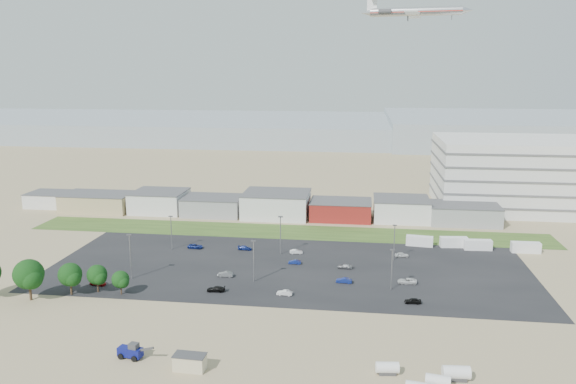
% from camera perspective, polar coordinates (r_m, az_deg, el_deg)
% --- Properties ---
extents(ground, '(700.00, 700.00, 0.00)m').
position_cam_1_polar(ground, '(125.25, -3.49, -10.61)').
color(ground, '#988861').
rests_on(ground, ground).
extents(parking_lot, '(120.00, 50.00, 0.01)m').
position_cam_1_polar(parking_lot, '(142.88, 0.05, -7.66)').
color(parking_lot, black).
rests_on(parking_lot, ground).
extents(grass_strip, '(160.00, 16.00, 0.02)m').
position_cam_1_polar(grass_strip, '(173.71, -0.18, -4.05)').
color(grass_strip, '#2F4A1B').
rests_on(grass_strip, ground).
extents(hills_backdrop, '(700.00, 200.00, 9.00)m').
position_cam_1_polar(hills_backdrop, '(430.86, 9.99, 6.07)').
color(hills_backdrop, gray).
rests_on(hills_backdrop, ground).
extents(building_row, '(170.00, 20.00, 8.00)m').
position_cam_1_polar(building_row, '(193.68, -4.40, -1.17)').
color(building_row, silver).
rests_on(building_row, ground).
extents(parking_garage, '(80.00, 40.00, 25.00)m').
position_cam_1_polar(parking_garage, '(221.74, 25.21, 1.64)').
color(parking_garage, silver).
rests_on(parking_garage, ground).
extents(portable_shed, '(5.49, 3.03, 2.71)m').
position_cam_1_polar(portable_shed, '(98.17, -9.95, -16.66)').
color(portable_shed, '#C3B894').
rests_on(portable_shed, ground).
extents(telehandler, '(7.11, 3.42, 2.84)m').
position_cam_1_polar(telehandler, '(103.85, -15.74, -15.22)').
color(telehandler, '#0B105D').
rests_on(telehandler, ground).
extents(storage_tank_nw, '(3.92, 2.28, 2.24)m').
position_cam_1_polar(storage_tank_nw, '(97.17, 10.06, -17.15)').
color(storage_tank_nw, silver).
rests_on(storage_tank_nw, ground).
extents(storage_tank_ne, '(4.47, 2.47, 2.59)m').
position_cam_1_polar(storage_tank_ne, '(97.92, 16.72, -17.14)').
color(storage_tank_ne, silver).
rests_on(storage_tank_ne, ground).
extents(storage_tank_se, '(4.10, 2.53, 2.30)m').
position_cam_1_polar(storage_tank_se, '(95.16, 14.99, -18.05)').
color(storage_tank_se, silver).
rests_on(storage_tank_se, ground).
extents(box_trailer_a, '(7.70, 3.27, 2.80)m').
position_cam_1_polar(box_trailer_a, '(163.87, 13.21, -4.87)').
color(box_trailer_a, silver).
rests_on(box_trailer_a, ground).
extents(box_trailer_b, '(7.79, 3.16, 2.84)m').
position_cam_1_polar(box_trailer_b, '(165.27, 16.49, -4.90)').
color(box_trailer_b, silver).
rests_on(box_trailer_b, ground).
extents(box_trailer_c, '(7.59, 2.75, 2.80)m').
position_cam_1_polar(box_trailer_c, '(164.80, 18.73, -5.10)').
color(box_trailer_c, silver).
rests_on(box_trailer_c, ground).
extents(box_trailer_d, '(7.66, 2.47, 2.86)m').
position_cam_1_polar(box_trailer_d, '(166.94, 23.00, -5.20)').
color(box_trailer_d, silver).
rests_on(box_trailer_d, ground).
extents(tree_left, '(6.90, 6.90, 10.35)m').
position_cam_1_polar(tree_left, '(133.78, -24.83, -7.87)').
color(tree_left, black).
rests_on(tree_left, ground).
extents(tree_mid, '(5.51, 5.51, 8.27)m').
position_cam_1_polar(tree_mid, '(133.72, -21.25, -8.05)').
color(tree_mid, black).
rests_on(tree_mid, ground).
extents(tree_right, '(4.77, 4.77, 7.16)m').
position_cam_1_polar(tree_right, '(133.46, -18.82, -8.16)').
color(tree_right, black).
rests_on(tree_right, ground).
extents(tree_near, '(4.13, 4.13, 6.19)m').
position_cam_1_polar(tree_near, '(130.64, -16.64, -8.68)').
color(tree_near, black).
rests_on(tree_near, ground).
extents(lightpole_front_l, '(1.29, 0.54, 10.94)m').
position_cam_1_polar(lightpole_front_l, '(138.78, -15.70, -6.35)').
color(lightpole_front_l, slate).
rests_on(lightpole_front_l, ground).
extents(lightpole_front_m, '(1.17, 0.49, 9.98)m').
position_cam_1_polar(lightpole_front_m, '(132.40, -3.50, -7.02)').
color(lightpole_front_m, slate).
rests_on(lightpole_front_m, ground).
extents(lightpole_front_r, '(1.12, 0.47, 9.51)m').
position_cam_1_polar(lightpole_front_r, '(129.49, 10.49, -7.76)').
color(lightpole_front_r, slate).
rests_on(lightpole_front_r, ground).
extents(lightpole_back_l, '(1.12, 0.47, 9.53)m').
position_cam_1_polar(lightpole_back_l, '(158.91, -11.76, -4.07)').
color(lightpole_back_l, slate).
rests_on(lightpole_back_l, ground).
extents(lightpole_back_m, '(1.24, 0.52, 10.55)m').
position_cam_1_polar(lightpole_back_m, '(151.35, -0.77, -4.42)').
color(lightpole_back_m, slate).
rests_on(lightpole_back_m, ground).
extents(lightpole_back_r, '(1.12, 0.47, 9.56)m').
position_cam_1_polar(lightpole_back_r, '(149.24, 10.74, -5.08)').
color(lightpole_back_r, slate).
rests_on(lightpole_back_r, ground).
extents(airliner, '(43.14, 32.23, 11.79)m').
position_cam_1_polar(airliner, '(218.27, 12.85, 17.45)').
color(airliner, silver).
extents(parked_car_0, '(4.53, 2.28, 1.23)m').
position_cam_1_polar(parked_car_0, '(135.21, 12.01, -8.83)').
color(parked_car_0, silver).
rests_on(parked_car_0, ground).
extents(parked_car_1, '(3.85, 1.60, 1.24)m').
position_cam_1_polar(parked_car_1, '(133.33, 5.72, -8.92)').
color(parked_car_1, navy).
rests_on(parked_car_1, ground).
extents(parked_car_2, '(3.61, 1.62, 1.20)m').
position_cam_1_polar(parked_car_2, '(124.51, 12.56, -10.73)').
color(parked_car_2, black).
rests_on(parked_car_2, ground).
extents(parked_car_3, '(4.19, 1.84, 1.20)m').
position_cam_1_polar(parked_car_3, '(128.79, -7.33, -9.75)').
color(parked_car_3, black).
rests_on(parked_car_3, ground).
extents(parked_car_4, '(3.90, 1.46, 1.27)m').
position_cam_1_polar(parked_car_4, '(137.33, -6.37, -8.29)').
color(parked_car_4, '#595B5E').
rests_on(parked_car_4, ground).
extents(parked_car_6, '(3.95, 1.70, 1.13)m').
position_cam_1_polar(parked_car_6, '(156.65, -4.40, -5.68)').
color(parked_car_6, navy).
rests_on(parked_car_6, ground).
extents(parked_car_7, '(3.29, 1.18, 1.08)m').
position_cam_1_polar(parked_car_7, '(145.14, 0.69, -7.12)').
color(parked_car_7, navy).
rests_on(parked_car_7, ground).
extents(parked_car_8, '(3.75, 1.92, 1.22)m').
position_cam_1_polar(parked_car_8, '(153.44, 11.48, -6.26)').
color(parked_car_8, silver).
rests_on(parked_car_8, ground).
extents(parked_car_9, '(4.39, 2.19, 1.19)m').
position_cam_1_polar(parked_car_9, '(159.66, -9.39, -5.46)').
color(parked_car_9, navy).
rests_on(parked_car_9, ground).
extents(parked_car_10, '(4.05, 2.05, 1.13)m').
position_cam_1_polar(parked_car_10, '(138.59, -18.75, -8.72)').
color(parked_car_10, maroon).
rests_on(parked_car_10, ground).
extents(parked_car_11, '(3.59, 1.66, 1.14)m').
position_cam_1_polar(parked_car_11, '(153.12, 0.84, -6.07)').
color(parked_car_11, silver).
rests_on(parked_car_11, ground).
extents(parked_car_12, '(3.85, 1.79, 1.09)m').
position_cam_1_polar(parked_car_12, '(142.68, 5.78, -7.52)').
color(parked_car_12, '#A5A5AA').
rests_on(parked_car_12, ground).
extents(parked_car_13, '(3.52, 1.34, 1.15)m').
position_cam_1_polar(parked_car_13, '(125.81, -0.36, -10.20)').
color(parked_car_13, silver).
rests_on(parked_car_13, ground).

